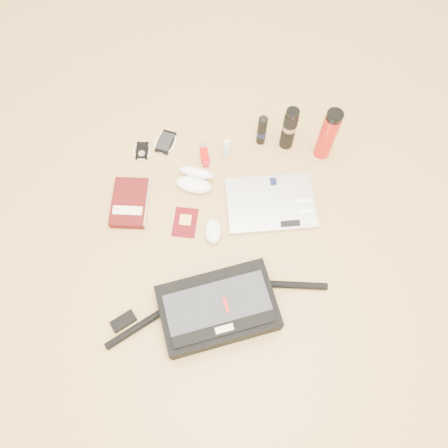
% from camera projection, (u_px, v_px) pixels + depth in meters
% --- Properties ---
extents(ground, '(4.00, 4.00, 0.00)m').
position_uv_depth(ground, '(229.00, 242.00, 1.79)').
color(ground, '#B48B4B').
rests_on(ground, ground).
extents(messenger_bag, '(0.85, 0.37, 0.12)m').
position_uv_depth(messenger_bag, '(217.00, 309.00, 1.63)').
color(messenger_bag, black).
rests_on(messenger_bag, ground).
extents(laptop, '(0.39, 0.29, 0.04)m').
position_uv_depth(laptop, '(271.00, 203.00, 1.85)').
color(laptop, '#B6B6B9').
rests_on(laptop, ground).
extents(book, '(0.16, 0.23, 0.04)m').
position_uv_depth(book, '(130.00, 203.00, 1.84)').
color(book, '#3E0909').
rests_on(book, ground).
extents(passport, '(0.11, 0.14, 0.01)m').
position_uv_depth(passport, '(185.00, 222.00, 1.82)').
color(passport, '#4A0308').
rests_on(passport, ground).
extents(mouse, '(0.07, 0.12, 0.04)m').
position_uv_depth(mouse, '(213.00, 231.00, 1.79)').
color(mouse, white).
rests_on(mouse, ground).
extents(sunglasses_case, '(0.18, 0.16, 0.09)m').
position_uv_depth(sunglasses_case, '(195.00, 179.00, 1.87)').
color(sunglasses_case, white).
rests_on(sunglasses_case, ground).
extents(ipod, '(0.08, 0.09, 0.01)m').
position_uv_depth(ipod, '(142.00, 151.00, 1.96)').
color(ipod, black).
rests_on(ipod, ground).
extents(phone, '(0.12, 0.13, 0.01)m').
position_uv_depth(phone, '(166.00, 142.00, 1.97)').
color(phone, black).
rests_on(phone, ground).
extents(inhaler, '(0.04, 0.12, 0.03)m').
position_uv_depth(inhaler, '(204.00, 155.00, 1.94)').
color(inhaler, '#A40905').
rests_on(inhaler, ground).
extents(spray_bottle, '(0.04, 0.04, 0.12)m').
position_uv_depth(spray_bottle, '(227.00, 149.00, 1.91)').
color(spray_bottle, '#ABD5E8').
rests_on(spray_bottle, ground).
extents(aerosol_can, '(0.04, 0.04, 0.17)m').
position_uv_depth(aerosol_can, '(262.00, 130.00, 1.90)').
color(aerosol_can, black).
rests_on(aerosol_can, ground).
extents(thermos_black, '(0.07, 0.07, 0.23)m').
position_uv_depth(thermos_black, '(289.00, 129.00, 1.87)').
color(thermos_black, black).
rests_on(thermos_black, ground).
extents(thermos_red, '(0.10, 0.10, 0.28)m').
position_uv_depth(thermos_red, '(328.00, 135.00, 1.83)').
color(thermos_red, '#AF1911').
rests_on(thermos_red, ground).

